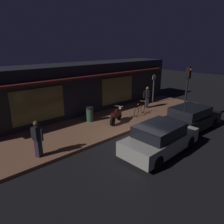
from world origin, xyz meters
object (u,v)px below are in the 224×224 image
bicycle_parked (140,110)px  parked_car_far (190,118)px  person_photographer (37,138)px  parked_car_near (160,138)px  traffic_light_pole (187,85)px  sign_post (154,87)px  person_bystander (147,97)px  trash_bin (90,114)px  motorcycle (116,115)px

bicycle_parked → parked_car_far: size_ratio=0.39×
person_photographer → parked_car_near: size_ratio=0.40×
parked_car_near → traffic_light_pole: bearing=15.9°
person_photographer → sign_post: sign_post is taller
person_bystander → trash_bin: (-5.11, 0.55, -0.41)m
person_bystander → traffic_light_pole: 3.80m
person_bystander → parked_car_near: person_bystander is taller
person_photographer → parked_car_far: (8.16, -2.74, -0.32)m
traffic_light_pole → parked_car_far: traffic_light_pole is taller
motorcycle → trash_bin: 1.71m
person_bystander → person_photographer: bearing=-170.7°
sign_post → bicycle_parked: bearing=-157.6°
person_photographer → traffic_light_pole: size_ratio=0.46×
sign_post → parked_car_near: 8.56m
bicycle_parked → sign_post: size_ratio=0.68×
motorcycle → person_photographer: 5.50m
trash_bin → parked_car_far: (3.82, -4.84, 0.08)m
bicycle_parked → parked_car_near: size_ratio=0.39×
person_photographer → sign_post: (11.09, 2.20, 0.48)m
bicycle_parked → traffic_light_pole: 3.57m
bicycle_parked → sign_post: bearing=22.4°
person_bystander → trash_bin: size_ratio=1.80×
bicycle_parked → person_photographer: person_photographer is taller
person_bystander → traffic_light_pole: (-0.54, -3.47, 1.45)m
trash_bin → parked_car_far: parked_car_far is taller
person_bystander → parked_car_near: size_ratio=0.40×
motorcycle → bicycle_parked: bearing=0.9°
person_photographer → motorcycle: bearing=8.2°
sign_post → trash_bin: bearing=-179.2°
trash_bin → traffic_light_pole: (4.57, -4.02, 1.86)m
parked_car_far → bicycle_parked: bearing=96.7°
trash_bin → bicycle_parked: bearing=-20.6°
motorcycle → parked_car_near: size_ratio=0.39×
person_bystander → parked_car_far: 4.49m
motorcycle → trash_bin: bearing=129.5°
motorcycle → parked_car_far: 4.46m
bicycle_parked → trash_bin: trash_bin is taller
parked_car_near → bicycle_parked: bearing=50.9°
motorcycle → person_bystander: (4.03, 0.77, 0.38)m
bicycle_parked → person_photographer: 7.80m
motorcycle → person_photographer: size_ratio=0.96×
bicycle_parked → person_bystander: size_ratio=0.97×
person_photographer → trash_bin: bearing=25.8°
bicycle_parked → parked_car_near: (-3.26, -4.00, 0.20)m
sign_post → motorcycle: bearing=-166.0°
motorcycle → parked_car_far: bearing=-52.1°
traffic_light_pole → parked_car_far: (-0.75, -0.82, -1.77)m
motorcycle → parked_car_far: parked_car_far is taller
sign_post → person_bystander: bearing=-158.4°
person_bystander → parked_car_far: person_bystander is taller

